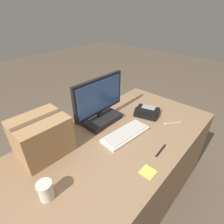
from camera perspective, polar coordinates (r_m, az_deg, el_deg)
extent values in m
plane|color=brown|center=(1.89, 0.74, -26.02)|extent=(12.00, 12.00, 0.00)
cube|color=#8C6B4C|center=(1.60, 0.83, -19.01)|extent=(1.80, 0.90, 0.72)
cube|color=black|center=(1.54, -3.99, -1.96)|extent=(0.33, 0.25, 0.05)
cylinder|color=black|center=(1.51, -4.06, -0.55)|extent=(0.04, 0.04, 0.04)
cube|color=black|center=(1.43, -4.31, 5.34)|extent=(0.51, 0.03, 0.30)
cube|color=#2D4C8C|center=(1.42, -3.83, 5.14)|extent=(0.46, 0.01, 0.26)
cube|color=beige|center=(1.37, 4.50, -7.26)|extent=(0.41, 0.19, 0.02)
cube|color=#B7B2A8|center=(1.37, 4.53, -6.81)|extent=(0.38, 0.16, 0.01)
cube|color=black|center=(1.65, 11.37, -0.04)|extent=(0.23, 0.25, 0.05)
cube|color=black|center=(1.57, 10.93, 0.16)|extent=(0.10, 0.20, 0.03)
cube|color=gray|center=(1.66, 11.77, 1.31)|extent=(0.13, 0.15, 0.01)
cylinder|color=beige|center=(1.05, -20.79, -23.01)|extent=(0.07, 0.07, 0.10)
cylinder|color=beige|center=(1.00, -21.40, -21.16)|extent=(0.08, 0.08, 0.01)
cube|color=#B2B2B7|center=(1.60, 19.52, -3.30)|extent=(0.12, 0.09, 0.00)
ellipsoid|color=#B2B2B7|center=(1.57, 16.99, -3.70)|extent=(0.04, 0.04, 0.00)
cube|color=#9E754C|center=(1.25, -21.93, -7.36)|extent=(0.33, 0.28, 0.27)
cube|color=brown|center=(1.17, -23.20, -2.22)|extent=(0.32, 0.05, 0.00)
cylinder|color=black|center=(1.29, 15.64, -11.99)|extent=(0.14, 0.02, 0.01)
cube|color=#E5DB4C|center=(1.14, 11.66, -18.64)|extent=(0.08, 0.08, 0.01)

